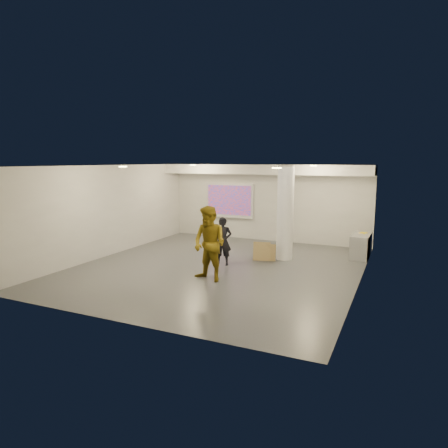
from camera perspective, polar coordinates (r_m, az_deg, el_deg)
The scene contains 20 objects.
floor at distance 11.97m, azimuth -0.80°, elevation -6.20°, with size 8.00×9.00×0.01m, color #3C3F44.
ceiling at distance 11.55m, azimuth -0.83°, elevation 8.32°, with size 8.00×9.00×0.01m, color silver.
wall_back at distance 15.82m, azimuth 6.17°, elevation 3.03°, with size 8.00×0.01×3.00m, color beige.
wall_front at distance 7.89m, azimuth -14.92°, elevation -3.32°, with size 8.00×0.01×3.00m, color beige.
wall_left at distance 13.84m, azimuth -15.98°, elevation 1.87°, with size 0.01×9.00×3.00m, color beige.
wall_right at distance 10.61m, azimuth 19.12°, elevation -0.39°, with size 0.01×9.00×3.00m, color beige.
soffit_band at distance 15.22m, azimuth 5.60°, elevation 7.78°, with size 8.00×1.10×0.36m, color silver.
downlight_nw at distance 14.78m, azimuth -4.45°, elevation 8.38°, with size 0.22×0.22×0.02m, color #F5ED7F.
downlight_ne at distance 13.23m, azimuth 12.67°, elevation 8.11°, with size 0.22×0.22×0.02m, color #F5ED7F.
downlight_sw at distance 11.44m, azimuth -14.26°, elevation 7.94°, with size 0.22×0.22×0.02m, color #F5ED7F.
downlight_se at distance 9.35m, azimuth 7.55°, elevation 7.94°, with size 0.22×0.22×0.02m, color #F5ED7F.
column at distance 12.82m, azimuth 8.73°, elevation 1.56°, with size 0.52×0.52×3.00m, color white.
projection_screen at distance 16.34m, azimuth 0.78°, elevation 3.37°, with size 2.10×0.13×1.42m.
credenza at distance 13.87m, azimuth 18.97°, elevation -2.94°, with size 0.55×1.32×0.77m, color gray.
papers_stack at distance 13.93m, azimuth 19.11°, elevation -1.24°, with size 0.24×0.31×0.02m, color silver.
postit_pad at distance 13.93m, azimuth 19.26°, elevation -1.23°, with size 0.19×0.26×0.03m, color yellow.
cardboard_back at distance 12.75m, azimuth 6.31°, elevation -4.05°, with size 0.49×0.04×0.54m, color olive.
cardboard_front at distance 12.74m, azimuth 5.41°, elevation -3.92°, with size 0.54×0.05×0.60m, color olive.
woman at distance 12.08m, azimuth -0.16°, elevation -2.49°, with size 0.53×0.35×1.46m, color black.
man at distance 10.45m, azimuth -2.09°, elevation -2.86°, with size 0.96×0.75×1.98m, color #816712.
Camera 1 is at (4.93, -10.44, 3.15)m, focal length 32.00 mm.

